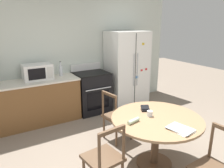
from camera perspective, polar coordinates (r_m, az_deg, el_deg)
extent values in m
cube|color=silver|center=(5.07, -10.39, 7.65)|extent=(5.20, 0.10, 2.60)
cube|color=brown|center=(4.67, -21.59, -5.03)|extent=(2.10, 0.62, 0.86)
cube|color=beige|center=(4.54, -22.18, 0.28)|extent=(2.12, 0.64, 0.03)
cube|color=white|center=(5.35, 3.88, 3.96)|extent=(0.93, 0.68, 1.80)
cube|color=#333333|center=(5.08, 6.09, 3.23)|extent=(0.01, 0.01, 1.73)
cylinder|color=silver|center=(5.03, 5.74, 3.64)|extent=(0.02, 0.02, 0.76)
cylinder|color=silver|center=(5.08, 6.65, 3.76)|extent=(0.02, 0.02, 0.76)
cube|color=yellow|center=(5.09, 8.16, 10.33)|extent=(0.06, 0.01, 0.05)
cube|color=red|center=(5.26, 8.92, 3.85)|extent=(0.06, 0.01, 0.05)
cube|color=#338CD8|center=(5.14, 6.54, 1.80)|extent=(0.07, 0.01, 0.05)
cube|color=red|center=(5.18, 7.75, 3.57)|extent=(0.05, 0.01, 0.04)
cube|color=black|center=(5.03, -5.31, -2.21)|extent=(0.73, 0.64, 0.90)
cube|color=black|center=(4.78, -3.60, -4.30)|extent=(0.53, 0.01, 0.40)
cylinder|color=silver|center=(4.67, -3.51, -1.30)|extent=(0.60, 0.02, 0.02)
cube|color=black|center=(4.90, -5.45, 2.89)|extent=(0.73, 0.64, 0.02)
cube|color=white|center=(5.14, -6.87, 4.51)|extent=(0.73, 0.06, 0.16)
cube|color=white|center=(4.60, -18.89, 3.03)|extent=(0.56, 0.37, 0.31)
cube|color=black|center=(4.41, -19.00, 2.47)|extent=(0.32, 0.01, 0.22)
cube|color=silver|center=(4.46, -15.86, 2.91)|extent=(0.11, 0.01, 0.22)
cylinder|color=silver|center=(4.79, -13.22, 3.39)|extent=(0.07, 0.07, 0.21)
cylinder|color=silver|center=(4.76, -13.33, 5.12)|extent=(0.03, 0.03, 0.08)
cylinder|color=#262626|center=(4.75, -13.37, 5.68)|extent=(0.03, 0.03, 0.01)
cylinder|color=#997551|center=(3.14, 11.59, -8.86)|extent=(1.27, 1.27, 0.03)
cylinder|color=brown|center=(3.31, 11.23, -14.49)|extent=(0.11, 0.11, 0.68)
cylinder|color=brown|center=(3.50, 10.89, -19.49)|extent=(0.52, 0.52, 0.03)
cube|color=brown|center=(3.84, 1.49, -8.50)|extent=(0.48, 0.48, 0.04)
cylinder|color=brown|center=(4.16, 1.73, -9.91)|extent=(0.04, 0.04, 0.41)
cylinder|color=brown|center=(3.93, 5.07, -11.59)|extent=(0.04, 0.04, 0.41)
cylinder|color=brown|center=(3.97, -2.12, -11.29)|extent=(0.04, 0.04, 0.41)
cylinder|color=brown|center=(3.73, 1.17, -13.20)|extent=(0.04, 0.04, 0.41)
cylinder|color=brown|center=(3.76, -2.39, -5.01)|extent=(0.04, 0.04, 0.45)
cylinder|color=brown|center=(3.51, 1.00, -6.60)|extent=(0.04, 0.04, 0.45)
cube|color=brown|center=(3.56, -0.77, -2.73)|extent=(0.09, 0.35, 0.04)
cube|color=brown|center=(2.81, -2.46, -18.70)|extent=(0.46, 0.46, 0.04)
cylinder|color=brown|center=(3.14, -1.58, -19.54)|extent=(0.04, 0.04, 0.41)
cylinder|color=brown|center=(2.47, -3.34, -17.43)|extent=(0.04, 0.04, 0.45)
cylinder|color=brown|center=(2.64, 3.08, -14.92)|extent=(0.04, 0.04, 0.45)
cube|color=brown|center=(2.44, 0.00, -12.10)|extent=(0.35, 0.07, 0.04)
cylinder|color=brown|center=(2.93, 24.52, -13.13)|extent=(0.04, 0.04, 0.45)
cylinder|color=silver|center=(3.14, 9.84, -7.61)|extent=(0.08, 0.08, 0.08)
cylinder|color=#4C8C59|center=(3.15, 9.82, -7.90)|extent=(0.07, 0.07, 0.04)
cylinder|color=beige|center=(2.93, 5.64, -9.57)|extent=(0.20, 0.10, 0.05)
cube|color=black|center=(3.32, 8.71, -6.71)|extent=(0.15, 0.14, 0.03)
cube|color=black|center=(3.33, 8.62, -6.10)|extent=(0.15, 0.14, 0.06)
cube|color=white|center=(2.88, 17.40, -11.33)|extent=(0.24, 0.31, 0.01)
cube|color=beige|center=(2.87, 17.42, -11.19)|extent=(0.26, 0.33, 0.01)
cube|color=silver|center=(2.87, 17.43, -11.05)|extent=(0.28, 0.34, 0.01)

